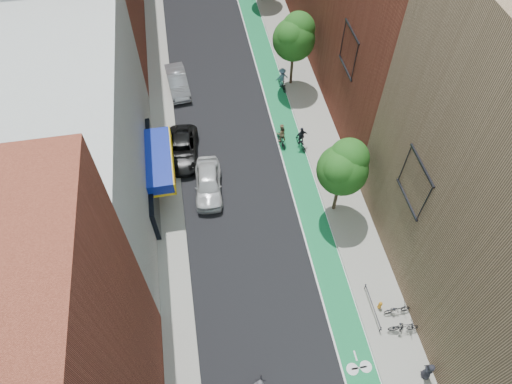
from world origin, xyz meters
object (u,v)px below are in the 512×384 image
pedestrian (428,371)px  parked_car_black (182,149)px  parked_car_silver (178,82)px  cyclist_lane_far (282,80)px  cyclist_lane_near (281,136)px  parked_car_white (208,183)px  fire_hydrant (380,305)px  cyclist_lane_mid (301,140)px

pedestrian → parked_car_black: bearing=-129.7°
parked_car_silver → parked_car_black: bearing=-97.0°
cyclist_lane_far → cyclist_lane_near: bearing=67.4°
cyclist_lane_far → pedestrian: cyclist_lane_far is taller
pedestrian → parked_car_white: bearing=-127.7°
cyclist_lane_far → pedestrian: size_ratio=1.35×
parked_car_silver → fire_hydrant: size_ratio=7.11×
parked_car_white → cyclist_lane_near: size_ratio=2.40×
parked_car_white → pedestrian: 18.57m
pedestrian → fire_hydrant: bearing=-146.7°
cyclist_lane_mid → parked_car_white: bearing=8.7°
cyclist_lane_near → parked_car_silver: bearing=-56.9°
parked_car_silver → pedestrian: size_ratio=3.06×
parked_car_black → cyclist_lane_near: (7.80, -0.08, 0.13)m
parked_car_black → parked_car_silver: parked_car_silver is taller
cyclist_lane_mid → cyclist_lane_far: 7.24m
parked_car_silver → cyclist_lane_mid: bearing=-49.5°
parked_car_white → parked_car_black: (-1.60, 3.76, -0.11)m
cyclist_lane_far → pedestrian: bearing=86.3°
parked_car_black → pedestrian: bearing=-52.2°
parked_car_black → pedestrian: (12.06, -19.09, 0.21)m
cyclist_lane_near → fire_hydrant: 15.04m
parked_car_silver → cyclist_lane_far: (9.07, -1.55, 0.14)m
cyclist_lane_near → cyclist_lane_far: bearing=-112.6°
parked_car_black → pedestrian: 22.59m
parked_car_black → fire_hydrant: 18.36m
pedestrian → fire_hydrant: pedestrian is taller
parked_car_white → parked_car_silver: (-1.37, 11.84, -0.04)m
parked_car_white → cyclist_lane_near: cyclist_lane_near is taller
cyclist_lane_mid → pedestrian: cyclist_lane_mid is taller
parked_car_silver → pedestrian: (11.83, -27.17, 0.14)m
cyclist_lane_near → cyclist_lane_mid: cyclist_lane_mid is taller
parked_car_black → cyclist_lane_mid: cyclist_lane_mid is taller
cyclist_lane_near → pedestrian: size_ratio=1.31×
parked_car_white → cyclist_lane_near: (6.20, 3.68, 0.02)m
pedestrian → cyclist_lane_near: bearing=-149.4°
parked_car_black → fire_hydrant: size_ratio=7.70×
parked_car_silver → cyclist_lane_far: size_ratio=2.27×
cyclist_lane_mid → fire_hydrant: (1.59, -14.08, -0.30)m
parked_car_silver → cyclist_lane_far: bearing=-15.1°
cyclist_lane_mid → fire_hydrant: bearing=83.5°
parked_car_white → fire_hydrant: size_ratio=7.27×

